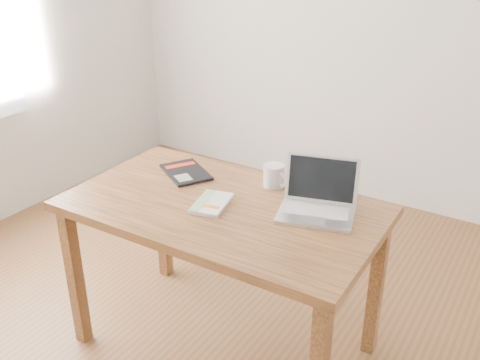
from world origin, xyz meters
The scene contains 6 objects.
room centered at (-0.07, 0.00, 1.36)m, with size 4.04×4.04×2.70m.
desk centered at (-0.06, 0.15, 0.66)m, with size 1.32×0.77×0.75m.
white_guidebook centered at (-0.09, 0.12, 0.76)m, with size 0.17×0.23×0.02m.
black_guidebook centered at (-0.37, 0.31, 0.76)m, with size 0.31×0.28×0.01m.
laptop centered at (0.31, 0.30, 0.80)m, with size 0.35×0.32×0.21m.
coffee_mug centered at (0.04, 0.41, 0.80)m, with size 0.13×0.09×0.10m.
Camera 1 is at (1.06, -1.48, 1.79)m, focal length 40.00 mm.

